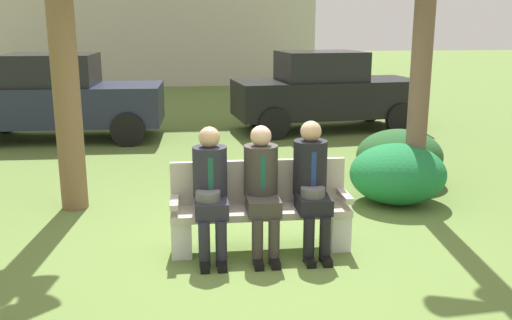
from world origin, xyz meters
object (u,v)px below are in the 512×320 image
at_px(seated_man_right, 312,181).
at_px(parked_car_far, 325,91).
at_px(seated_man_middle, 262,184).
at_px(park_bench, 260,209).
at_px(seated_man_left, 210,186).
at_px(shrub_near_bench, 398,174).
at_px(parked_car_near, 59,98).
at_px(shrub_mid_lawn, 399,156).

distance_m(seated_man_right, parked_car_far, 6.70).
distance_m(seated_man_middle, seated_man_right, 0.50).
distance_m(park_bench, seated_man_middle, 0.33).
height_order(park_bench, seated_man_left, seated_man_left).
bearing_deg(shrub_near_bench, seated_man_middle, -144.10).
distance_m(seated_man_left, seated_man_right, 1.01).
relative_size(seated_man_middle, shrub_near_bench, 1.05).
distance_m(seated_man_middle, parked_car_far, 6.84).
xyz_separation_m(shrub_near_bench, parked_car_far, (0.26, 5.08, 0.45)).
xyz_separation_m(park_bench, parked_car_near, (-3.22, 5.98, 0.42)).
distance_m(park_bench, parked_car_far, 6.74).
bearing_deg(parked_car_near, shrub_mid_lawn, -34.32).
bearing_deg(parked_car_far, seated_man_middle, -108.78).
relative_size(seated_man_middle, seated_man_right, 0.97).
distance_m(seated_man_right, shrub_mid_lawn, 2.97).
xyz_separation_m(seated_man_right, parked_car_far, (1.70, 6.48, 0.10)).
relative_size(seated_man_left, seated_man_right, 0.97).
distance_m(parked_car_near, parked_car_far, 5.44).
height_order(seated_man_middle, shrub_near_bench, seated_man_middle).
relative_size(shrub_near_bench, shrub_mid_lawn, 0.99).
xyz_separation_m(seated_man_left, parked_car_near, (-2.71, 6.11, 0.12)).
bearing_deg(seated_man_right, park_bench, 165.76).
relative_size(seated_man_left, seated_man_middle, 1.00).
distance_m(seated_man_right, parked_car_near, 7.15).
relative_size(seated_man_left, parked_car_far, 0.32).
xyz_separation_m(shrub_near_bench, parked_car_near, (-5.16, 4.70, 0.45)).
bearing_deg(seated_man_left, seated_man_right, 0.20).
bearing_deg(shrub_near_bench, seated_man_left, -150.06).
relative_size(seated_man_right, parked_car_near, 0.34).
xyz_separation_m(shrub_mid_lawn, parked_car_far, (-0.11, 4.15, 0.45)).
xyz_separation_m(seated_man_right, shrub_near_bench, (1.44, 1.41, -0.35)).
height_order(shrub_near_bench, parked_car_far, parked_car_far).
xyz_separation_m(park_bench, seated_man_right, (0.50, -0.13, 0.32)).
bearing_deg(park_bench, seated_man_right, -14.24).
relative_size(seated_man_right, parked_car_far, 0.33).
bearing_deg(park_bench, shrub_near_bench, 33.35).
xyz_separation_m(park_bench, parked_car_far, (2.21, 6.35, 0.42)).
height_order(seated_man_left, seated_man_right, seated_man_right).
relative_size(shrub_mid_lawn, parked_car_near, 0.32).
bearing_deg(seated_man_middle, park_bench, 91.35).
xyz_separation_m(seated_man_right, shrub_mid_lawn, (1.81, 2.33, -0.35)).
bearing_deg(seated_man_middle, seated_man_left, -179.35).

